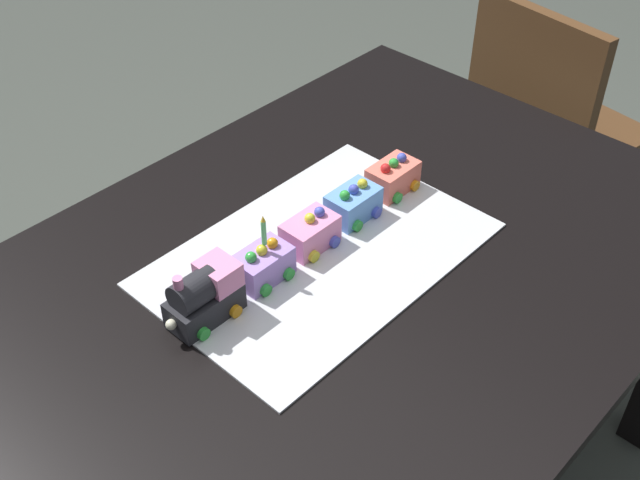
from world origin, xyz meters
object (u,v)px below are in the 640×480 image
object	(u,v)px
chair	(546,131)
cake_car_tanker_bubblegum	(310,233)
dining_table	(346,304)
cake_locomotive	(204,295)
cake_car_caboose_sky_blue	(353,203)
cake_car_gondola_coral	(393,177)
cake_car_hopper_lavender	(263,264)
birthday_candle	(264,230)

from	to	relation	value
chair	cake_car_tanker_bubblegum	xyz separation A→B (m)	(-1.05, -0.07, 0.30)
dining_table	cake_locomotive	bearing A→B (deg)	163.82
chair	cake_car_caboose_sky_blue	world-z (taller)	chair
cake_car_tanker_bubblegum	cake_car_gondola_coral	distance (m)	0.24
dining_table	cake_car_gondola_coral	distance (m)	0.27
cake_locomotive	cake_car_gondola_coral	size ratio (longest dim) A/B	1.40
cake_car_hopper_lavender	dining_table	bearing A→B (deg)	-29.70
chair	birthday_candle	distance (m)	1.22
dining_table	birthday_candle	world-z (taller)	birthday_candle
chair	birthday_candle	world-z (taller)	birthday_candle
dining_table	cake_car_tanker_bubblegum	bearing A→B (deg)	101.20
cake_locomotive	cake_car_hopper_lavender	xyz separation A→B (m)	(0.13, 0.00, -0.02)
cake_car_gondola_coral	cake_car_caboose_sky_blue	bearing A→B (deg)	180.00
cake_car_caboose_sky_blue	cake_car_gondola_coral	world-z (taller)	same
chair	birthday_candle	size ratio (longest dim) A/B	14.20
dining_table	cake_locomotive	xyz separation A→B (m)	(-0.26, 0.08, 0.16)
dining_table	cake_car_hopper_lavender	bearing A→B (deg)	150.30
dining_table	cake_car_gondola_coral	bearing A→B (deg)	19.07
cake_car_caboose_sky_blue	birthday_candle	distance (m)	0.24
cake_locomotive	birthday_candle	size ratio (longest dim) A/B	2.31
cake_car_hopper_lavender	cake_car_tanker_bubblegum	world-z (taller)	same
dining_table	cake_car_caboose_sky_blue	world-z (taller)	cake_car_caboose_sky_blue
cake_car_caboose_sky_blue	cake_car_tanker_bubblegum	bearing A→B (deg)	180.00
dining_table	birthday_candle	bearing A→B (deg)	148.96
dining_table	chair	distance (m)	1.06
dining_table	cake_locomotive	world-z (taller)	cake_locomotive
cake_locomotive	birthday_candle	world-z (taller)	birthday_candle
cake_car_tanker_bubblegum	cake_car_hopper_lavender	bearing A→B (deg)	180.00
cake_car_tanker_bubblegum	cake_car_gondola_coral	world-z (taller)	same
cake_locomotive	chair	bearing A→B (deg)	3.29
chair	cake_car_hopper_lavender	size ratio (longest dim) A/B	8.60
cake_car_hopper_lavender	cake_car_caboose_sky_blue	size ratio (longest dim) A/B	1.00
cake_car_gondola_coral	cake_locomotive	bearing A→B (deg)	180.00
cake_car_hopper_lavender	cake_car_gondola_coral	bearing A→B (deg)	0.00
cake_car_tanker_bubblegum	dining_table	bearing A→B (deg)	-78.80
cake_car_caboose_sky_blue	cake_car_gondola_coral	bearing A→B (deg)	0.00
cake_car_tanker_bubblegum	cake_car_gondola_coral	bearing A→B (deg)	0.00
dining_table	chair	xyz separation A→B (m)	(1.03, 0.15, -0.16)
chair	cake_car_gondola_coral	size ratio (longest dim) A/B	8.60
chair	cake_car_gondola_coral	xyz separation A→B (m)	(-0.81, -0.07, 0.30)
cake_car_caboose_sky_blue	cake_car_hopper_lavender	bearing A→B (deg)	180.00
chair	cake_car_tanker_bubblegum	bearing A→B (deg)	102.56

